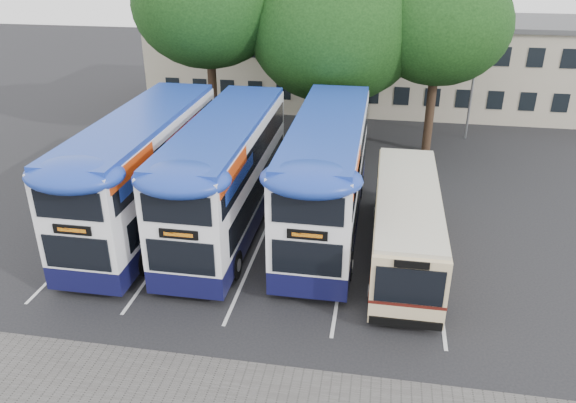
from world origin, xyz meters
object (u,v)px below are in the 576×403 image
(tree_right, at_px, (440,24))
(bus_dd_right, at_px, (327,170))
(tree_mid, at_px, (335,28))
(bus_dd_left, at_px, (145,167))
(bus_dd_mid, at_px, (227,171))
(tree_left, at_px, (208,3))
(lamp_post, at_px, (477,55))
(bus_single, at_px, (406,220))

(tree_right, distance_m, bus_dd_right, 12.27)
(tree_mid, distance_m, tree_right, 5.54)
(tree_right, distance_m, bus_dd_left, 17.31)
(bus_dd_mid, bearing_deg, tree_left, 109.63)
(tree_mid, relative_size, bus_dd_left, 0.94)
(tree_mid, distance_m, bus_dd_mid, 12.23)
(lamp_post, xyz_separation_m, tree_left, (-14.96, -3.67, 3.00))
(tree_left, bearing_deg, tree_right, 4.21)
(tree_left, xyz_separation_m, bus_single, (10.96, -11.36, -6.47))
(bus_dd_right, bearing_deg, tree_right, 65.55)
(tree_mid, distance_m, bus_dd_left, 13.80)
(lamp_post, height_order, bus_single, lamp_post)
(tree_right, xyz_separation_m, bus_dd_left, (-12.27, -11.36, -4.46))
(tree_mid, height_order, bus_dd_right, tree_mid)
(bus_dd_mid, distance_m, bus_single, 7.51)
(lamp_post, distance_m, tree_mid, 8.72)
(lamp_post, xyz_separation_m, tree_mid, (-8.07, -2.81, 1.75))
(bus_single, bearing_deg, bus_dd_left, 175.16)
(tree_left, bearing_deg, lamp_post, 13.79)
(bus_dd_mid, xyz_separation_m, bus_dd_right, (4.07, 0.67, 0.02))
(lamp_post, bearing_deg, tree_mid, -160.77)
(tree_left, xyz_separation_m, bus_dd_right, (7.69, -9.48, -5.42))
(tree_mid, xyz_separation_m, tree_right, (5.53, 0.06, 0.30))
(tree_right, bearing_deg, lamp_post, 47.41)
(tree_left, xyz_separation_m, bus_dd_mid, (3.62, -10.15, -5.44))
(tree_mid, bearing_deg, bus_dd_left, -120.81)
(lamp_post, bearing_deg, bus_dd_left, -136.37)
(lamp_post, relative_size, bus_dd_left, 0.78)
(bus_dd_right, relative_size, bus_single, 1.21)
(tree_right, distance_m, bus_dd_mid, 14.84)
(tree_mid, relative_size, bus_single, 1.14)
(bus_dd_mid, bearing_deg, lamp_post, 50.65)
(lamp_post, bearing_deg, bus_dd_mid, -129.35)
(bus_dd_left, bearing_deg, tree_left, 90.81)
(tree_right, bearing_deg, bus_dd_mid, -128.49)
(tree_left, xyz_separation_m, bus_dd_left, (0.15, -10.44, -5.41))
(bus_dd_mid, bearing_deg, bus_single, -9.34)
(tree_left, distance_m, tree_mid, 7.05)
(bus_dd_left, height_order, bus_dd_mid, bus_dd_left)
(lamp_post, bearing_deg, tree_right, -132.59)
(bus_dd_mid, distance_m, bus_dd_right, 4.13)
(bus_dd_left, xyz_separation_m, bus_dd_right, (7.54, 0.96, -0.01))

